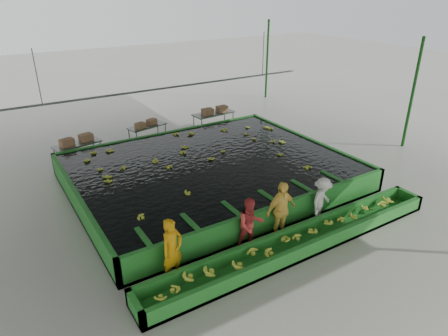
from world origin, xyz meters
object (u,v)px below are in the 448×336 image
packing_table_right (214,122)px  worker_b (250,224)px  flotation_tank (210,172)px  box_stack_left (77,143)px  box_stack_mid (146,126)px  worker_a (172,250)px  box_stack_right (215,113)px  packing_table_left (78,153)px  packing_table_mid (148,134)px  worker_c (281,211)px  worker_d (322,200)px  sorting_trough (299,242)px

packing_table_right → worker_b: bearing=-114.8°
flotation_tank → box_stack_left: (-3.82, 4.63, 0.44)m
flotation_tank → box_stack_mid: box_stack_mid is taller
worker_a → box_stack_right: size_ratio=1.24×
worker_a → box_stack_mid: 10.13m
worker_a → box_stack_left: size_ratio=1.26×
packing_table_left → box_stack_right: (7.02, 0.39, 0.55)m
worker_a → packing_table_mid: (3.22, 9.69, -0.46)m
flotation_tank → box_stack_right: box_stack_right is taller
worker_b → packing_table_mid: bearing=98.3°
flotation_tank → worker_a: (-3.60, -4.30, 0.43)m
packing_table_left → box_stack_mid: 3.49m
packing_table_mid → box_stack_mid: box_stack_mid is taller
worker_c → box_stack_mid: (-0.36, 9.63, -0.08)m
packing_table_right → box_stack_mid: bearing=176.2°
worker_c → packing_table_right: (3.23, 9.39, -0.43)m
box_stack_mid → box_stack_right: size_ratio=0.83×
worker_a → worker_c: worker_c is taller
worker_a → worker_d: bearing=-18.7°
packing_table_mid → box_stack_mid: (-0.06, -0.06, 0.42)m
worker_a → box_stack_right: 11.52m
worker_a → packing_table_left: 8.94m
worker_d → box_stack_mid: size_ratio=1.30×
box_stack_left → worker_c: bearing=-67.3°
worker_c → box_stack_right: worker_c is taller
worker_c → worker_d: bearing=-2.9°
worker_b → worker_d: worker_b is taller
sorting_trough → worker_a: worker_a is taller
sorting_trough → worker_a: bearing=167.5°
worker_a → box_stack_mid: (3.16, 9.63, -0.04)m
packing_table_left → box_stack_left: box_stack_left is taller
box_stack_left → box_stack_mid: (3.38, 0.70, -0.04)m
worker_c → box_stack_left: 9.68m
flotation_tank → worker_a: 5.62m
sorting_trough → worker_d: worker_d is taller
packing_table_left → packing_table_right: packing_table_right is taller
worker_d → packing_table_mid: worker_d is taller
sorting_trough → packing_table_left: 10.45m
sorting_trough → box_stack_mid: 10.45m
worker_c → worker_d: 1.68m
worker_a → box_stack_right: (6.78, 9.31, 0.11)m
sorting_trough → box_stack_mid: bearing=92.4°
packing_table_right → box_stack_mid: size_ratio=1.83×
packing_table_left → flotation_tank: bearing=-50.3°
sorting_trough → worker_b: size_ratio=6.14×
worker_b → flotation_tank: bearing=87.8°
worker_a → packing_table_right: (6.75, 9.39, -0.39)m
worker_c → packing_table_left: 9.69m
box_stack_mid → worker_b: bearing=-94.4°
flotation_tank → sorting_trough: size_ratio=1.00×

